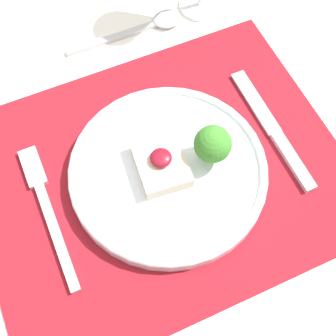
{
  "coord_description": "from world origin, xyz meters",
  "views": [
    {
      "loc": [
        -0.1,
        -0.25,
        1.31
      ],
      "look_at": [
        0.01,
        -0.01,
        0.78
      ],
      "focal_mm": 50.0,
      "sensor_mm": 36.0,
      "label": 1
    }
  ],
  "objects_px": {
    "fork": "(46,205)",
    "spoon": "(150,25)",
    "dinner_plate": "(170,169)",
    "knife": "(277,136)"
  },
  "relations": [
    {
      "from": "dinner_plate",
      "to": "spoon",
      "type": "relative_size",
      "value": 1.36
    },
    {
      "from": "dinner_plate",
      "to": "fork",
      "type": "bearing_deg",
      "value": 171.97
    },
    {
      "from": "knife",
      "to": "spoon",
      "type": "height_order",
      "value": "spoon"
    },
    {
      "from": "dinner_plate",
      "to": "fork",
      "type": "relative_size",
      "value": 1.25
    },
    {
      "from": "fork",
      "to": "knife",
      "type": "bearing_deg",
      "value": -5.99
    },
    {
      "from": "knife",
      "to": "fork",
      "type": "bearing_deg",
      "value": 171.85
    },
    {
      "from": "fork",
      "to": "spoon",
      "type": "relative_size",
      "value": 1.09
    },
    {
      "from": "dinner_plate",
      "to": "fork",
      "type": "xyz_separation_m",
      "value": [
        -0.16,
        0.02,
        -0.01
      ]
    },
    {
      "from": "dinner_plate",
      "to": "knife",
      "type": "distance_m",
      "value": 0.16
    },
    {
      "from": "fork",
      "to": "spoon",
      "type": "distance_m",
      "value": 0.33
    }
  ]
}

